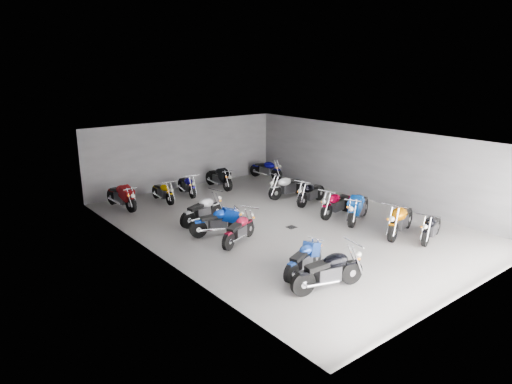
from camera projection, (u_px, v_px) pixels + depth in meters
ground at (282, 224)px, 17.00m from camera, size 14.00×14.00×0.00m
wall_back at (186, 154)px, 21.85m from camera, size 10.00×0.10×3.20m
wall_left at (158, 208)px, 13.57m from camera, size 0.10×14.00×3.20m
wall_right at (370, 164)px, 19.57m from camera, size 0.10×14.00×3.20m
ceiling at (284, 138)px, 16.14m from camera, size 10.00×14.00×0.04m
drain_grate at (291, 227)px, 16.62m from camera, size 0.32×0.32×0.01m
motorcycle_left_a at (329, 271)px, 11.90m from camera, size 2.17×0.65×0.96m
motorcycle_left_b at (304, 259)px, 12.82m from camera, size 1.86×0.61×0.83m
motorcycle_left_d at (239, 229)px, 15.06m from camera, size 1.84×0.90×0.86m
motorcycle_left_e at (218, 222)px, 15.77m from camera, size 1.95×0.70×0.88m
motorcycle_left_f at (203, 210)px, 16.95m from camera, size 2.05×0.58×0.91m
motorcycle_right_a at (431, 227)px, 15.28m from camera, size 1.91×0.69×0.86m
motorcycle_right_b at (401, 220)px, 15.74m from camera, size 2.27×0.84×1.02m
motorcycle_right_c at (358, 207)px, 17.11m from camera, size 2.16×1.06×1.01m
motorcycle_right_d at (337, 204)px, 17.77m from camera, size 2.07×0.52×0.91m
motorcycle_right_e at (311, 193)px, 19.30m from camera, size 2.01×0.63×0.90m
motorcycle_right_f at (288, 187)px, 20.22m from camera, size 2.11×0.45×0.93m
motorcycle_back_a at (121, 196)px, 18.67m from camera, size 0.50×2.19×0.96m
motorcycle_back_b at (163, 192)px, 19.60m from camera, size 0.36×1.86×0.82m
motorcycle_back_c at (187, 185)px, 20.62m from camera, size 0.47×1.91×0.84m
motorcycle_back_d at (219, 178)px, 21.76m from camera, size 0.42×2.15×0.94m
motorcycle_back_f at (266, 169)px, 23.61m from camera, size 0.57×2.06×0.91m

